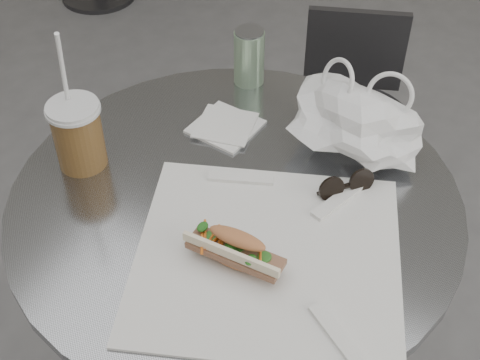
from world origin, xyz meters
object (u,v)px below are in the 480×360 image
at_px(chair_far, 345,146).
at_px(banh_mi, 236,250).
at_px(cafe_table, 236,296).
at_px(iced_coffee, 78,134).
at_px(sunglasses, 346,186).
at_px(drink_can, 249,57).

xyz_separation_m(chair_far, banh_mi, (0.08, -0.85, 0.48)).
bearing_deg(cafe_table, iced_coffee, -171.51).
distance_m(iced_coffee, sunglasses, 0.46).
bearing_deg(sunglasses, iced_coffee, 149.77).
distance_m(chair_far, banh_mi, 0.98).
distance_m(cafe_table, drink_can, 0.47).
bearing_deg(drink_can, sunglasses, -37.86).
distance_m(chair_far, sunglasses, 0.81).
relative_size(cafe_table, drink_can, 6.58).
height_order(sunglasses, drink_can, drink_can).
distance_m(sunglasses, drink_can, 0.36).
distance_m(iced_coffee, drink_can, 0.38).
bearing_deg(iced_coffee, drink_can, 66.44).
bearing_deg(drink_can, chair_far, 75.04).
distance_m(cafe_table, iced_coffee, 0.44).
bearing_deg(iced_coffee, sunglasses, 16.42).
height_order(chair_far, iced_coffee, iced_coffee).
xyz_separation_m(cafe_table, banh_mi, (0.07, -0.13, 0.31)).
xyz_separation_m(cafe_table, iced_coffee, (-0.28, -0.04, 0.34)).
bearing_deg(drink_can, cafe_table, -68.25).
xyz_separation_m(sunglasses, drink_can, (-0.29, 0.22, 0.04)).
xyz_separation_m(cafe_table, sunglasses, (0.16, 0.09, 0.29)).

